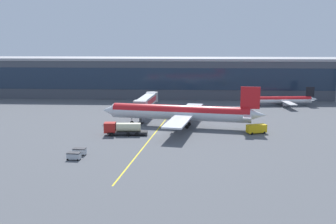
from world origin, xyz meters
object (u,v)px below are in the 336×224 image
object	(u,v)px
fuel_tanker	(123,128)
commuter_jet_far	(282,100)
baggage_cart_0	(74,156)
main_airliner	(181,113)
baggage_cart_1	(79,151)
crew_van	(256,128)

from	to	relation	value
fuel_tanker	commuter_jet_far	xyz separation A→B (m)	(50.06, 47.90, 0.54)
baggage_cart_0	fuel_tanker	bearing A→B (deg)	73.17
main_airliner	fuel_tanker	world-z (taller)	main_airliner
fuel_tanker	main_airliner	bearing A→B (deg)	36.34
baggage_cart_1	baggage_cart_0	bearing A→B (deg)	-94.55
baggage_cart_1	crew_van	bearing A→B (deg)	28.52
commuter_jet_far	baggage_cart_0	bearing A→B (deg)	-129.30
baggage_cart_0	baggage_cart_1	bearing A→B (deg)	85.45
crew_van	fuel_tanker	bearing A→B (deg)	-173.60
fuel_tanker	crew_van	world-z (taller)	fuel_tanker
baggage_cart_0	commuter_jet_far	size ratio (longest dim) A/B	0.11
main_airliner	baggage_cart_1	world-z (taller)	main_airliner
crew_van	baggage_cart_1	xyz separation A→B (m)	(-39.85, -21.65, -0.53)
main_airliner	baggage_cart_0	world-z (taller)	main_airliner
main_airliner	fuel_tanker	distance (m)	17.92
crew_van	baggage_cart_0	bearing A→B (deg)	-148.22
crew_van	baggage_cart_0	world-z (taller)	crew_van
crew_van	baggage_cart_1	distance (m)	45.35
main_airliner	fuel_tanker	bearing A→B (deg)	-143.66
crew_van	baggage_cart_1	bearing A→B (deg)	-151.48
main_airliner	baggage_cart_0	xyz separation A→B (m)	(-20.70, -31.60, -3.22)
commuter_jet_far	crew_van	bearing A→B (deg)	-110.31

